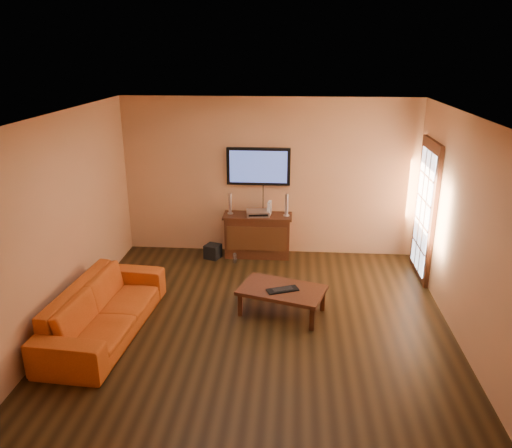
# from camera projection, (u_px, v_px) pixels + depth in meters

# --- Properties ---
(ground_plane) EXTENTS (5.00, 5.00, 0.00)m
(ground_plane) POSITION_uv_depth(u_px,v_px,m) (258.00, 322.00, 6.61)
(ground_plane) COLOR black
(ground_plane) RESTS_ON ground
(room_walls) EXTENTS (5.00, 5.00, 5.00)m
(room_walls) POSITION_uv_depth(u_px,v_px,m) (262.00, 187.00, 6.64)
(room_walls) COLOR tan
(room_walls) RESTS_ON ground
(french_door) EXTENTS (0.07, 1.02, 2.22)m
(french_door) POSITION_uv_depth(u_px,v_px,m) (425.00, 212.00, 7.68)
(french_door) COLOR #38190C
(french_door) RESTS_ON ground
(media_console) EXTENTS (1.17, 0.45, 0.75)m
(media_console) POSITION_uv_depth(u_px,v_px,m) (258.00, 235.00, 8.63)
(media_console) COLOR #38190C
(media_console) RESTS_ON ground
(television) EXTENTS (1.08, 0.08, 0.64)m
(television) POSITION_uv_depth(u_px,v_px,m) (258.00, 166.00, 8.42)
(television) COLOR black
(television) RESTS_ON ground
(coffee_table) EXTENTS (1.27, 0.97, 0.37)m
(coffee_table) POSITION_uv_depth(u_px,v_px,m) (282.00, 292.00, 6.74)
(coffee_table) COLOR #38190C
(coffee_table) RESTS_ON ground
(sofa) EXTENTS (0.80, 2.25, 0.86)m
(sofa) POSITION_uv_depth(u_px,v_px,m) (104.00, 302.00, 6.25)
(sofa) COLOR #BC4D14
(sofa) RESTS_ON ground
(speaker_left) EXTENTS (0.10, 0.10, 0.36)m
(speaker_left) POSITION_uv_depth(u_px,v_px,m) (230.00, 204.00, 8.52)
(speaker_left) COLOR silver
(speaker_left) RESTS_ON media_console
(speaker_right) EXTENTS (0.11, 0.11, 0.38)m
(speaker_right) POSITION_uv_depth(u_px,v_px,m) (287.00, 206.00, 8.41)
(speaker_right) COLOR silver
(speaker_right) RESTS_ON media_console
(av_receiver) EXTENTS (0.41, 0.32, 0.09)m
(av_receiver) POSITION_uv_depth(u_px,v_px,m) (258.00, 213.00, 8.47)
(av_receiver) COLOR silver
(av_receiver) RESTS_ON media_console
(game_console) EXTENTS (0.07, 0.18, 0.23)m
(game_console) POSITION_uv_depth(u_px,v_px,m) (270.00, 208.00, 8.49)
(game_console) COLOR white
(game_console) RESTS_ON media_console
(subwoofer) EXTENTS (0.31, 0.31, 0.24)m
(subwoofer) POSITION_uv_depth(u_px,v_px,m) (213.00, 251.00, 8.61)
(subwoofer) COLOR black
(subwoofer) RESTS_ON ground
(bottle) EXTENTS (0.06, 0.06, 0.18)m
(bottle) POSITION_uv_depth(u_px,v_px,m) (235.00, 258.00, 8.44)
(bottle) COLOR white
(bottle) RESTS_ON ground
(keyboard) EXTENTS (0.45, 0.31, 0.03)m
(keyboard) POSITION_uv_depth(u_px,v_px,m) (283.00, 290.00, 6.67)
(keyboard) COLOR black
(keyboard) RESTS_ON coffee_table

